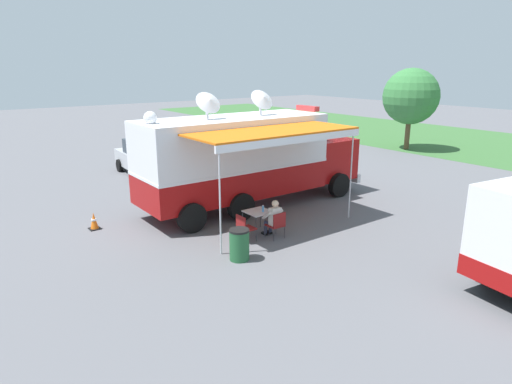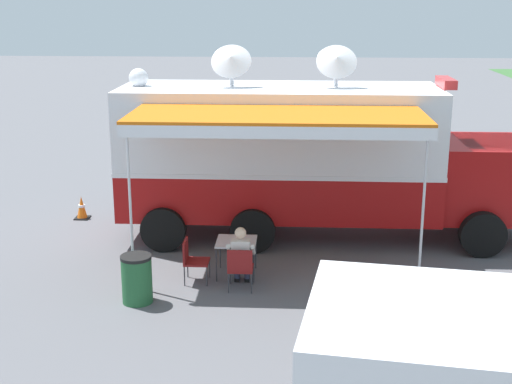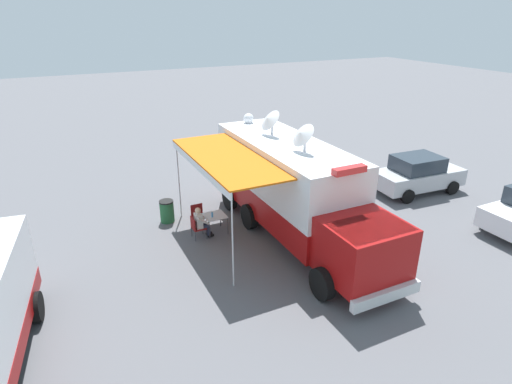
% 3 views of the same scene
% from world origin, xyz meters
% --- Properties ---
extents(ground_plane, '(100.00, 100.00, 0.00)m').
position_xyz_m(ground_plane, '(0.00, 0.00, 0.00)').
color(ground_plane, '#5B5B60').
extents(lot_stripe, '(0.14, 4.80, 0.01)m').
position_xyz_m(lot_stripe, '(-3.94, -0.07, 0.00)').
color(lot_stripe, silver).
rests_on(lot_stripe, ground).
extents(command_truck, '(4.89, 9.50, 4.53)m').
position_xyz_m(command_truck, '(0.03, 0.75, 1.95)').
color(command_truck, '#9E0F0F').
rests_on(command_truck, ground).
extents(folding_table, '(0.80, 0.80, 0.73)m').
position_xyz_m(folding_table, '(2.59, -0.78, 0.67)').
color(folding_table, silver).
rests_on(folding_table, ground).
extents(water_bottle, '(0.07, 0.07, 0.22)m').
position_xyz_m(water_bottle, '(2.72, -0.69, 0.83)').
color(water_bottle, '#4C99D8').
rests_on(water_bottle, folding_table).
extents(folding_chair_at_table, '(0.48, 0.48, 0.87)m').
position_xyz_m(folding_chair_at_table, '(3.39, -0.64, 0.51)').
color(folding_chair_at_table, maroon).
rests_on(folding_chair_at_table, ground).
extents(folding_chair_beside_table, '(0.48, 0.48, 0.87)m').
position_xyz_m(folding_chair_beside_table, '(2.99, -1.63, 0.51)').
color(folding_chair_beside_table, maroon).
rests_on(folding_chair_beside_table, ground).
extents(seated_responder, '(0.66, 0.55, 1.25)m').
position_xyz_m(seated_responder, '(3.20, -0.64, 0.65)').
color(seated_responder, silver).
rests_on(seated_responder, ground).
extents(trash_bin, '(0.57, 0.57, 0.91)m').
position_xyz_m(trash_bin, '(4.00, -2.50, 0.46)').
color(trash_bin, '#235B33').
rests_on(trash_bin, ground).
extents(traffic_cone, '(0.36, 0.36, 0.58)m').
position_xyz_m(traffic_cone, '(-0.94, -5.02, 0.28)').
color(traffic_cone, black).
rests_on(traffic_cone, ground).
extents(car_behind_truck, '(4.30, 2.21, 1.76)m').
position_xyz_m(car_behind_truck, '(-7.39, -0.43, 0.88)').
color(car_behind_truck, '#B2B5BA').
rests_on(car_behind_truck, ground).
extents(car_far_corner, '(4.21, 2.03, 1.76)m').
position_xyz_m(car_far_corner, '(-8.50, 4.44, 0.88)').
color(car_far_corner, silver).
rests_on(car_far_corner, ground).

